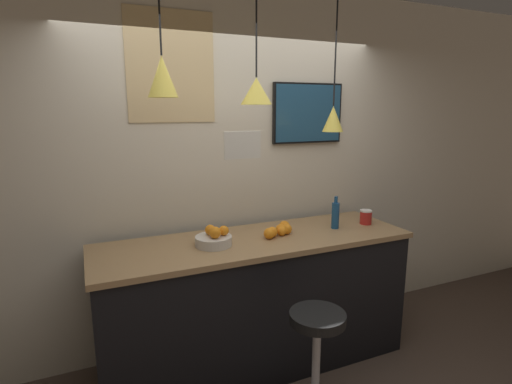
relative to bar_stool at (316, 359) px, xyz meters
The scene contains 13 objects.
back_wall 1.56m from the bar_stool, 93.80° to the left, with size 8.00×0.06×2.90m.
service_counter 0.74m from the bar_stool, 96.23° to the left, with size 2.34×0.72×1.01m.
bar_stool is the anchor object (origin of this frame).
fruit_bowl 1.02m from the bar_stool, 120.04° to the left, with size 0.26×0.26×0.15m.
orange_pile 0.95m from the bar_stool, 80.88° to the left, with size 0.27×0.19×0.09m.
juice_bottle 1.14m from the bar_stool, 49.78° to the left, with size 0.06×0.06×0.26m.
spread_jar 1.30m from the bar_stool, 38.16° to the left, with size 0.10×0.10×0.12m.
pendant_lamp_left 1.97m from the bar_stool, 134.52° to the left, with size 0.19×0.19×0.79m.
pendant_lamp_middle 1.77m from the bar_stool, 96.28° to the left, with size 0.22×0.22×0.83m.
pendant_lamp_right 1.69m from the bar_stool, 52.66° to the left, with size 0.16×0.16×1.03m.
mounted_tv 1.94m from the bar_stool, 62.97° to the left, with size 0.65×0.04×0.50m.
hanging_menu_board 1.38m from the bar_stool, 123.08° to the left, with size 0.24×0.01×0.17m.
wall_poster 2.20m from the bar_stool, 115.70° to the left, with size 0.64×0.01×0.79m.
Camera 1 is at (-1.13, -1.94, 1.95)m, focal length 28.00 mm.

